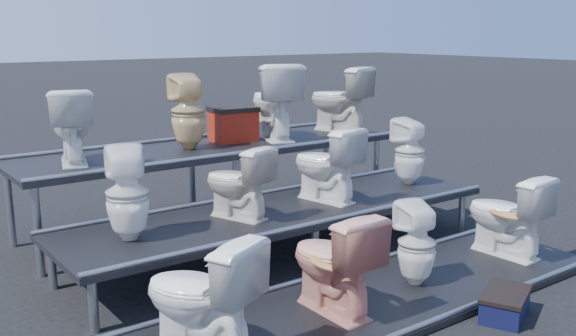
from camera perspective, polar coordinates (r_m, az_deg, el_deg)
ground at (r=6.09m, az=-0.45°, el=-7.81°), size 80.00×80.00×0.00m
tier_front at (r=5.16m, az=8.22°, el=-11.40°), size 4.20×1.20×0.06m
tier_mid at (r=6.01m, az=-0.45°, el=-5.75°), size 4.20×1.20×0.46m
tier_back at (r=7.02m, az=-6.68°, el=-1.52°), size 4.20×1.20×0.86m
toilet_0 at (r=4.12m, az=-7.82°, el=-11.20°), size 0.72×0.89×0.79m
toilet_1 at (r=4.69m, az=4.02°, el=-8.28°), size 0.44×0.76×0.77m
toilet_2 at (r=5.29m, az=11.37°, el=-6.61°), size 0.38×0.38×0.68m
toilet_3 at (r=6.17m, az=18.84°, el=-3.92°), size 0.45×0.76×0.76m
toilet_4 at (r=5.15m, az=-14.09°, el=-2.23°), size 0.43×0.43×0.75m
toilet_5 at (r=5.60m, az=-4.53°, el=-1.26°), size 0.55×0.72×0.65m
toilet_6 at (r=6.16m, az=3.36°, el=0.37°), size 0.52×0.77×0.72m
toilet_7 at (r=6.95m, az=10.77°, el=1.45°), size 0.33×0.34×0.71m
toilet_8 at (r=6.29m, az=-18.73°, el=3.57°), size 0.56×0.77×0.70m
toilet_9 at (r=6.74m, az=-8.87°, el=4.97°), size 0.40×0.41×0.78m
toilet_10 at (r=7.30m, az=-1.27°, el=5.95°), size 0.72×0.95×0.86m
toilet_11 at (r=7.90m, az=4.56°, el=6.13°), size 0.63×0.86×0.79m
red_crate at (r=7.21m, az=-4.89°, el=3.73°), size 0.50×0.42×0.34m
step_stool at (r=5.10m, az=18.71°, el=-11.56°), size 0.54×0.45×0.17m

